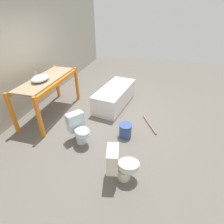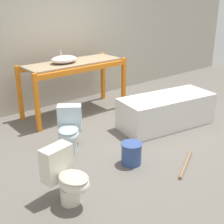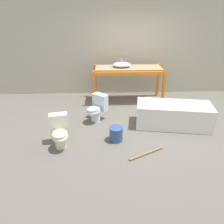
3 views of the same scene
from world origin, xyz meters
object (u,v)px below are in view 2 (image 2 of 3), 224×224
(bathtub_main, at_px, (166,109))
(toilet_far, at_px, (69,129))
(sink_basin, at_px, (64,59))
(bucket_white, at_px, (131,153))
(toilet_near, at_px, (66,176))

(bathtub_main, xyz_separation_m, toilet_far, (-1.78, 0.33, 0.01))
(sink_basin, distance_m, bucket_white, 2.34)
(sink_basin, relative_size, bathtub_main, 0.29)
(sink_basin, relative_size, bucket_white, 1.64)
(sink_basin, xyz_separation_m, toilet_near, (-1.39, -2.28, -0.75))
(sink_basin, bearing_deg, toilet_far, -119.65)
(toilet_near, xyz_separation_m, bucket_white, (1.12, 0.15, -0.16))
(sink_basin, bearing_deg, bucket_white, -97.27)
(bathtub_main, distance_m, toilet_far, 1.81)
(bathtub_main, distance_m, toilet_near, 2.59)
(bathtub_main, bearing_deg, toilet_far, 178.77)
(bucket_white, bearing_deg, toilet_near, -172.58)
(sink_basin, distance_m, toilet_far, 1.59)
(toilet_near, bearing_deg, toilet_far, 45.03)
(toilet_far, relative_size, bucket_white, 2.08)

